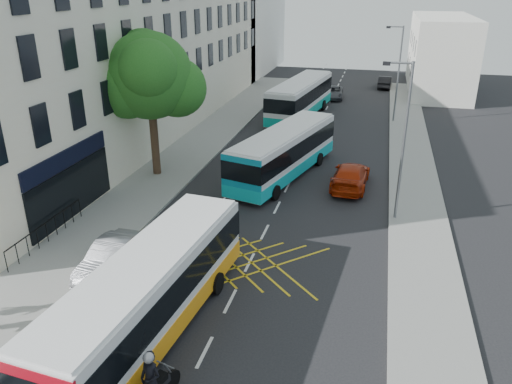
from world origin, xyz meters
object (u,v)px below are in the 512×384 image
Objects in this scene: bus_mid at (284,152)px; bus_near at (149,294)px; parked_car_blue at (15,373)px; distant_car_dark at (385,82)px; bus_far at (300,98)px; motorbike at (152,383)px; lamp_far at (398,69)px; street_tree at (149,77)px; lamp_near at (402,135)px; distant_car_grey at (333,92)px; red_hatchback at (350,176)px; parked_car_silver at (111,257)px.

bus_near is at bearing -80.72° from bus_mid.
parked_car_blue is 51.63m from distant_car_dark.
bus_far reaches higher than motorbike.
lamp_far reaches higher than distant_car_dark.
distant_car_dark is (7.41, 15.51, -1.07)m from bus_far.
bus_far is (6.48, 17.07, -4.54)m from street_tree.
bus_mid is at bearing -114.07° from lamp_far.
street_tree reaches higher than lamp_near.
bus_mid is 2.50× the size of distant_car_grey.
lamp_far is at bearing 80.77° from bus_mid.
lamp_near reaches higher than distant_car_grey.
bus_mid is at bearing -76.71° from bus_far.
bus_near reaches higher than distant_car_grey.
bus_near is (-8.36, -11.42, -3.01)m from lamp_near.
street_tree is 1.98× the size of distant_car_grey.
street_tree is 18.82m from bus_far.
lamp_far is at bearing 90.00° from lamp_near.
lamp_far reaches higher than motorbike.
bus_mid is 23.73m from distant_car_grey.
street_tree is 9.39m from bus_mid.
lamp_near reaches higher than distant_car_dark.
lamp_near is 6.13m from red_hatchback.
parked_car_silver is at bearing 100.39° from parked_car_blue.
lamp_near is 8.84m from bus_mid.
lamp_near is 0.72× the size of bus_near.
street_tree is 1.99× the size of parked_car_blue.
parked_car_silver is 15.23m from red_hatchback.
distant_car_grey is at bearing 125.64° from lamp_far.
bus_near is 2.68× the size of distant_car_dark.
street_tree is 13.44m from red_hatchback.
red_hatchback is (4.27, -0.80, -0.88)m from bus_mid.
bus_near is at bearing -43.53° from parked_car_silver.
bus_far is 2.93× the size of distant_car_dark.
bus_far is (-1.44, 15.23, 0.15)m from bus_mid.
bus_far is 35.22m from parked_car_blue.
lamp_near is at bearing 35.10° from parked_car_silver.
parked_car_silver is 37.02m from distant_car_grey.
parked_car_blue is at bearing -87.41° from bus_mid.
red_hatchback is at bearing 4.87° from street_tree.
lamp_near is 1.80× the size of distant_car_grey.
bus_far is 2.43× the size of red_hatchback.
bus_far is at bearing 83.47° from parked_car_silver.
parked_car_silver is 0.83× the size of red_hatchback.
parked_car_blue is 1.00× the size of distant_car_grey.
parked_car_blue is 1.07× the size of distant_car_dark.
motorbike is at bearing 79.96° from red_hatchback.
bus_mid is 4.43m from red_hatchback.
parked_car_silver is 1.00× the size of distant_car_dark.
bus_far is at bearing 89.98° from parked_car_blue.
motorbike is at bearing 10.19° from parked_car_blue.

